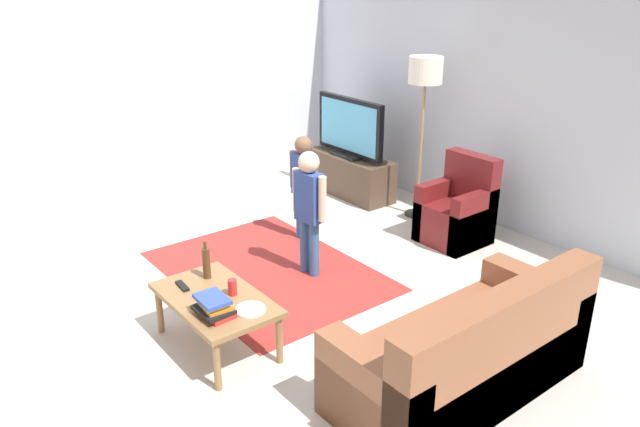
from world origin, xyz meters
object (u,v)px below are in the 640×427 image
Objects in this scene: floor_lamp at (425,79)px; soda_can at (232,287)px; tv_remote at (182,286)px; plate at (250,310)px; child_center at (309,202)px; couch at (470,357)px; tv at (350,128)px; child_near_tv at (304,179)px; bottle at (206,263)px; book_stack at (214,306)px; armchair at (458,213)px; coffee_table at (215,303)px; tv_stand at (350,175)px.

floor_lamp is 3.31m from soda_can.
plate is at bearing 24.55° from tv_remote.
child_center is 6.89× the size of tv_remote.
plate is (0.60, 0.22, -0.00)m from tv_remote.
couch is 2.08m from child_center.
tv reaches higher than plate.
bottle is (0.88, -1.58, -0.11)m from child_near_tv.
floor_lamp reaches higher than soda_can.
book_stack is at bearing -52.21° from child_near_tv.
armchair reaches higher than couch.
bottle reaches higher than coffee_table.
floor_lamp reaches higher than tv_stand.
tv_stand reaches higher than plate.
bottle reaches higher than soda_can.
tv_stand is 7.06× the size of tv_remote.
armchair is at bearing -1.29° from tv_stand.
tv is at bearing 128.48° from plate.
bottle is at bearing 161.57° from coffee_table.
coffee_table is (-1.51, -1.03, 0.08)m from couch.
bottle reaches higher than plate.
couch reaches higher than tv_remote.
coffee_table is at bearing -162.66° from plate.
tv_remote is (0.90, -1.80, -0.23)m from child_near_tv.
book_stack is at bearing -82.59° from armchair.
child_near_tv is (-0.26, -1.42, -0.88)m from floor_lamp.
armchair is 1.74m from child_center.
floor_lamp is at bearing 8.62° from tv_stand.
coffee_table is at bearing 150.47° from book_stack.
tv_remote is (-0.28, -0.12, 0.06)m from coffee_table.
coffee_table is at bearing -18.43° from bottle.
armchair is 1.47m from floor_lamp.
tv_stand reaches higher than tv_remote.
coffee_table is (0.52, -1.25, -0.33)m from child_center.
floor_lamp is (-0.75, 0.19, 1.25)m from armchair.
tv_stand is 3.93m from couch.
book_stack is (1.40, -1.80, -0.17)m from child_near_tv.
child_center is 1.18m from bottle.
child_center is 1.17× the size of coffee_table.
child_center is 9.76× the size of soda_can.
tv reaches higher than tv_stand.
armchair reaches higher than tv_remote.
plate is at bearing -51.52° from tv.
bottle is at bearing -60.09° from tv.
tv_stand is 1.09× the size of child_near_tv.
child_center reaches higher than plate.
book_stack is 0.57m from bottle.
plate is at bearing 65.18° from book_stack.
child_near_tv reaches higher than bottle.
floor_lamp is 1.52× the size of child_center.
armchair is 2.80m from soda_can.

